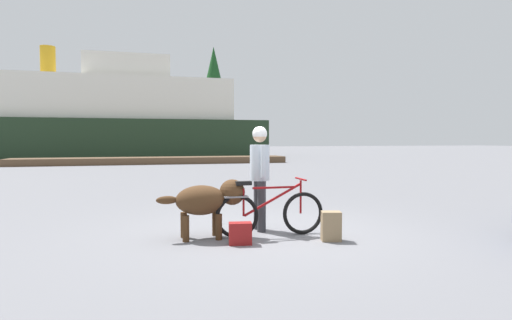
# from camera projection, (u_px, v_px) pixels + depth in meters

# --- Properties ---
(ground_plane) EXTENTS (160.00, 160.00, 0.00)m
(ground_plane) POSITION_uv_depth(u_px,v_px,m) (268.00, 233.00, 6.78)
(ground_plane) COLOR slate
(bicycle) EXTENTS (1.73, 0.44, 0.89)m
(bicycle) POSITION_uv_depth(u_px,v_px,m) (270.00, 213.00, 6.52)
(bicycle) COLOR black
(bicycle) RESTS_ON ground_plane
(person_cyclist) EXTENTS (0.32, 0.53, 1.70)m
(person_cyclist) POSITION_uv_depth(u_px,v_px,m) (260.00, 168.00, 6.91)
(person_cyclist) COLOR #333338
(person_cyclist) RESTS_ON ground_plane
(dog) EXTENTS (1.34, 0.52, 0.88)m
(dog) POSITION_uv_depth(u_px,v_px,m) (208.00, 200.00, 6.39)
(dog) COLOR #472D19
(dog) RESTS_ON ground_plane
(backpack) EXTENTS (0.32, 0.27, 0.43)m
(backpack) POSITION_uv_depth(u_px,v_px,m) (331.00, 226.00, 6.24)
(backpack) COLOR #8C7251
(backpack) RESTS_ON ground_plane
(handbag_pannier) EXTENTS (0.34, 0.23, 0.31)m
(handbag_pannier) POSITION_uv_depth(u_px,v_px,m) (240.00, 234.00, 6.02)
(handbag_pannier) COLOR maroon
(handbag_pannier) RESTS_ON ground_plane
(dock_pier) EXTENTS (16.28, 2.05, 0.40)m
(dock_pier) POSITION_uv_depth(u_px,v_px,m) (154.00, 161.00, 25.93)
(dock_pier) COLOR brown
(dock_pier) RESTS_ON ground_plane
(ferry_boat) EXTENTS (26.52, 8.12, 8.59)m
(ferry_boat) POSITION_uv_depth(u_px,v_px,m) (95.00, 120.00, 33.51)
(ferry_boat) COLOR #1E331E
(ferry_boat) RESTS_ON ground_plane
(pine_tree_center) EXTENTS (4.24, 4.24, 10.76)m
(pine_tree_center) POSITION_uv_depth(u_px,v_px,m) (131.00, 92.00, 47.06)
(pine_tree_center) COLOR #4C331E
(pine_tree_center) RESTS_ON ground_plane
(pine_tree_far_right) EXTENTS (3.76, 3.76, 11.69)m
(pine_tree_far_right) POSITION_uv_depth(u_px,v_px,m) (214.00, 85.00, 46.88)
(pine_tree_far_right) COLOR #4C331E
(pine_tree_far_right) RESTS_ON ground_plane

